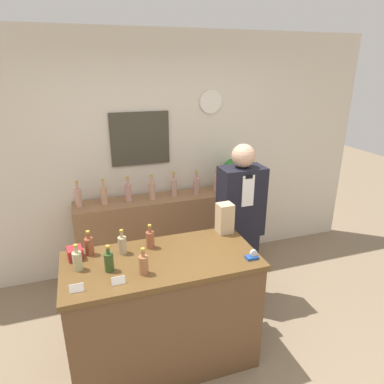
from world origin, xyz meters
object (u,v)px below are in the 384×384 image
potted_plant (234,173)px  paper_bag (225,218)px  tape_dispenser (252,256)px  shopkeeper (240,227)px

potted_plant → paper_bag: potted_plant is taller
tape_dispenser → potted_plant: bearing=70.0°
shopkeeper → potted_plant: bearing=69.6°
potted_plant → tape_dispenser: (-0.56, -1.53, -0.15)m
potted_plant → tape_dispenser: 1.63m
shopkeeper → tape_dispenser: shopkeeper is taller
shopkeeper → paper_bag: size_ratio=6.36×
tape_dispenser → shopkeeper: bearing=70.4°
paper_bag → tape_dispenser: paper_bag is taller
shopkeeper → tape_dispenser: 0.82m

